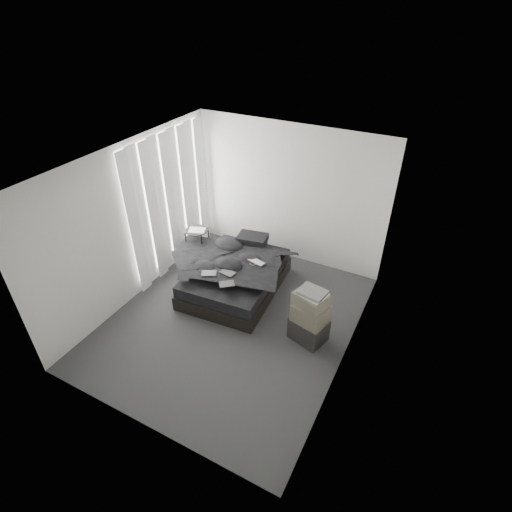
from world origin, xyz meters
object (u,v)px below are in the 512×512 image
at_px(bed, 236,282).
at_px(laptop, 255,260).
at_px(box_lower, 309,329).
at_px(side_stand, 198,248).

xyz_separation_m(bed, laptop, (0.34, 0.07, 0.55)).
relative_size(laptop, box_lower, 0.59).
bearing_deg(laptop, side_stand, -176.63).
height_order(laptop, box_lower, laptop).
distance_m(bed, box_lower, 1.66).
xyz_separation_m(laptop, box_lower, (1.23, -0.61, -0.49)).
distance_m(side_stand, box_lower, 2.69).
height_order(bed, laptop, laptop).
relative_size(bed, laptop, 6.24).
bearing_deg(side_stand, box_lower, -18.46).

